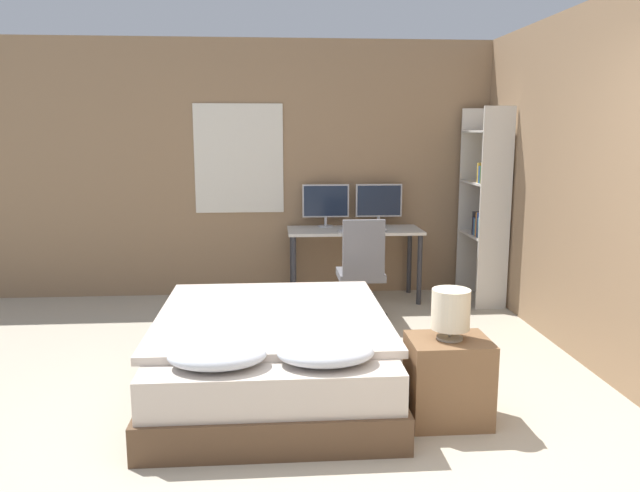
% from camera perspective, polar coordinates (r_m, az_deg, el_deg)
% --- Properties ---
extents(ground_plane, '(20.00, 20.00, 0.00)m').
position_cam_1_polar(ground_plane, '(3.42, 6.24, -20.37)').
color(ground_plane, '#B2A893').
extents(wall_back, '(12.00, 0.08, 2.70)m').
position_cam_1_polar(wall_back, '(6.74, 0.42, 7.03)').
color(wall_back, '#8E7051').
rests_on(wall_back, ground_plane).
extents(wall_side_right, '(0.06, 12.00, 2.70)m').
position_cam_1_polar(wall_side_right, '(5.00, 24.01, 4.95)').
color(wall_side_right, '#8E7051').
rests_on(wall_side_right, ground_plane).
extents(bed, '(1.57, 2.02, 0.59)m').
position_cam_1_polar(bed, '(4.34, -4.38, -9.71)').
color(bed, brown).
rests_on(bed, ground_plane).
extents(nightstand, '(0.48, 0.39, 0.52)m').
position_cam_1_polar(nightstand, '(3.95, 11.62, -11.92)').
color(nightstand, brown).
rests_on(nightstand, ground_plane).
extents(bedside_lamp, '(0.23, 0.23, 0.31)m').
position_cam_1_polar(bedside_lamp, '(3.80, 11.86, -5.74)').
color(bedside_lamp, gray).
rests_on(bedside_lamp, nightstand).
extents(desk, '(1.38, 0.58, 0.75)m').
position_cam_1_polar(desk, '(6.50, 3.16, 0.67)').
color(desk, beige).
rests_on(desk, ground_plane).
extents(monitor_left, '(0.49, 0.16, 0.45)m').
position_cam_1_polar(monitor_left, '(6.60, 0.53, 3.99)').
color(monitor_left, '#B7B7BC').
rests_on(monitor_left, desk).
extents(monitor_right, '(0.49, 0.16, 0.45)m').
position_cam_1_polar(monitor_right, '(6.68, 5.40, 4.01)').
color(monitor_right, '#B7B7BC').
rests_on(monitor_right, desk).
extents(keyboard, '(0.37, 0.13, 0.02)m').
position_cam_1_polar(keyboard, '(6.30, 3.39, 1.39)').
color(keyboard, '#B7B7BC').
rests_on(keyboard, desk).
extents(computer_mouse, '(0.07, 0.05, 0.04)m').
position_cam_1_polar(computer_mouse, '(6.34, 5.85, 1.49)').
color(computer_mouse, '#B7B7BC').
rests_on(computer_mouse, desk).
extents(office_chair, '(0.52, 0.52, 0.98)m').
position_cam_1_polar(office_chair, '(5.81, 3.78, -3.26)').
color(office_chair, black).
rests_on(office_chair, ground_plane).
extents(bookshelf, '(0.31, 0.71, 1.99)m').
position_cam_1_polar(bookshelf, '(6.57, 14.92, 3.97)').
color(bookshelf, beige).
rests_on(bookshelf, ground_plane).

